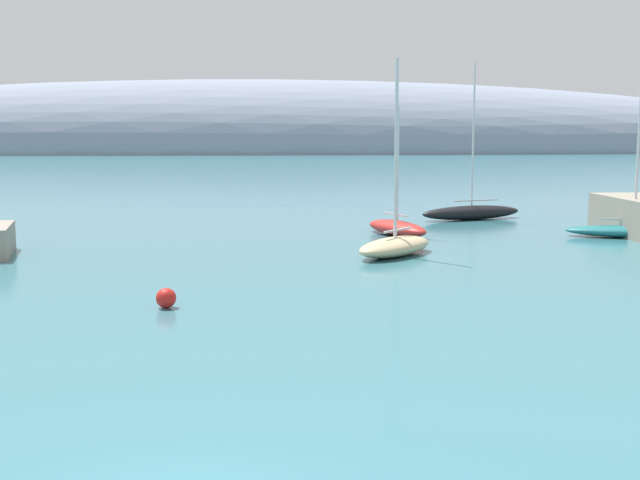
# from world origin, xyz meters

# --- Properties ---
(distant_ridge) EXTENTS (364.41, 57.63, 42.52)m
(distant_ridge) POSITION_xyz_m (-0.70, 229.04, 0.00)
(distant_ridge) COLOR gray
(distant_ridge) RESTS_ON ground
(sailboat_sand_near_shore) EXTENTS (5.36, 5.75, 9.78)m
(sailboat_sand_near_shore) POSITION_xyz_m (8.13, 27.61, 0.58)
(sailboat_sand_near_shore) COLOR #C6B284
(sailboat_sand_near_shore) RESTS_ON water
(sailboat_teal_mid_mooring) EXTENTS (8.07, 4.08, 9.59)m
(sailboat_teal_mid_mooring) POSITION_xyz_m (23.34, 33.60, 0.45)
(sailboat_teal_mid_mooring) COLOR #1E6B70
(sailboat_teal_mid_mooring) RESTS_ON water
(sailboat_red_outer_mooring) EXTENTS (3.91, 5.91, 7.70)m
(sailboat_red_outer_mooring) POSITION_xyz_m (9.54, 35.62, 0.51)
(sailboat_red_outer_mooring) COLOR red
(sailboat_red_outer_mooring) RESTS_ON water
(sailboat_black_end_of_line) EXTENTS (8.03, 4.10, 10.95)m
(sailboat_black_end_of_line) POSITION_xyz_m (16.25, 43.94, 0.57)
(sailboat_black_end_of_line) COLOR black
(sailboat_black_end_of_line) RESTS_ON water
(mooring_buoy_red) EXTENTS (0.72, 0.72, 0.72)m
(mooring_buoy_red) POSITION_xyz_m (-1.93, 16.07, 0.36)
(mooring_buoy_red) COLOR red
(mooring_buoy_red) RESTS_ON water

